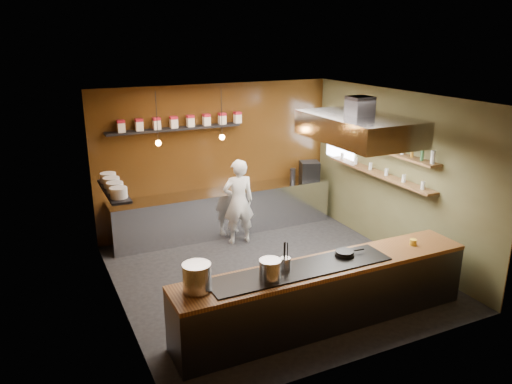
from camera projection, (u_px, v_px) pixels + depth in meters
floor at (273, 276)px, 8.48m from camera, size 5.00×5.00×0.00m
back_wall at (217, 158)px, 10.17m from camera, size 5.00×0.00×5.00m
left_wall at (116, 215)px, 7.00m from camera, size 0.00×5.00×5.00m
right_wall at (396, 174)px, 9.04m from camera, size 0.00×5.00×5.00m
ceiling at (275, 98)px, 7.56m from camera, size 5.00×5.00×0.00m
window_pane at (341, 136)px, 10.36m from camera, size 0.00×1.00×1.00m
prep_counter at (224, 212)px, 10.21m from camera, size 4.60×0.65×0.90m
pass_counter at (325, 294)px, 6.96m from camera, size 4.40×0.72×0.94m
tin_shelf at (175, 129)px, 9.47m from camera, size 2.60×0.26×0.04m
plate_shelf at (114, 191)px, 7.91m from camera, size 0.30×1.40×0.04m
bottle_shelf_upper at (380, 149)px, 9.11m from camera, size 0.26×2.80×0.04m
bottle_shelf_lower at (378, 174)px, 9.25m from camera, size 0.26×2.80×0.04m
extractor_hood at (359, 128)px, 7.90m from camera, size 1.20×2.00×0.72m
pendant_left at (158, 140)px, 8.71m from camera, size 0.10×0.10×0.95m
pendant_right at (222, 134)px, 9.20m from camera, size 0.10×0.10×0.95m
storage_tins at (182, 121)px, 9.49m from camera, size 2.43×0.13×0.22m
plate_stacks at (113, 185)px, 7.88m from camera, size 0.26×1.16×0.16m
bottles at (380, 141)px, 9.07m from camera, size 0.06×2.66×0.24m
wine_glasses at (378, 169)px, 9.23m from camera, size 0.07×2.37×0.13m
stockpot_large at (197, 277)px, 6.05m from camera, size 0.37×0.37×0.34m
stockpot_small at (270, 270)px, 6.33m from camera, size 0.31×0.31×0.27m
utensil_crock at (285, 264)px, 6.59m from camera, size 0.16×0.16×0.17m
frying_pan at (345, 253)px, 7.03m from camera, size 0.45×0.28×0.07m
butter_jar at (413, 242)px, 7.42m from camera, size 0.12×0.12×0.09m
espresso_machine at (309, 170)px, 10.81m from camera, size 0.49×0.48×0.39m
chef at (238, 202)px, 9.60m from camera, size 0.66×0.48×1.68m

